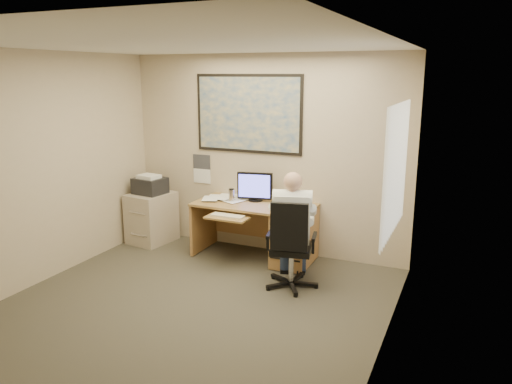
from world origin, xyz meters
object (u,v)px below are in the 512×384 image
at_px(filing_cabinet, 151,213).
at_px(office_chair, 289,262).
at_px(person, 293,230).
at_px(desk, 277,228).

height_order(filing_cabinet, office_chair, office_chair).
distance_m(filing_cabinet, person, 2.53).
relative_size(filing_cabinet, person, 0.75).
bearing_deg(desk, filing_cabinet, -178.98).
height_order(desk, person, person).
distance_m(desk, filing_cabinet, 1.98).
height_order(desk, office_chair, desk).
bearing_deg(desk, person, -56.24).
height_order(desk, filing_cabinet, desk).
height_order(office_chair, person, person).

